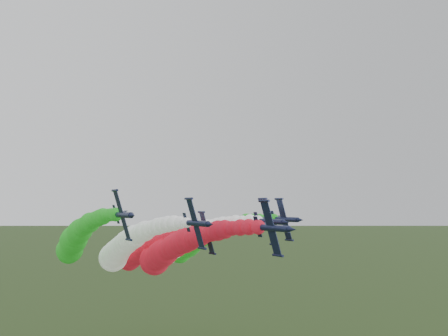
% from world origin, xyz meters
% --- Properties ---
extents(jet_lead, '(10.95, 68.48, 20.30)m').
position_xyz_m(jet_lead, '(-3.48, 30.06, 34.94)').
color(jet_lead, '#121736').
rests_on(jet_lead, ground).
extents(jet_inner_left, '(11.49, 69.24, 21.07)m').
position_xyz_m(jet_inner_left, '(-10.19, 43.95, 35.15)').
color(jet_inner_left, '#121736').
rests_on(jet_inner_left, ground).
extents(jet_inner_right, '(10.78, 68.51, 20.33)m').
position_xyz_m(jet_inner_right, '(4.95, 41.04, 35.52)').
color(jet_inner_right, '#121736').
rests_on(jet_inner_right, ground).
extents(jet_outer_left, '(10.74, 68.50, 20.32)m').
position_xyz_m(jet_outer_left, '(-21.28, 50.31, 37.05)').
color(jet_outer_left, '#121736').
rests_on(jet_outer_left, ground).
extents(jet_outer_right, '(11.31, 69.07, 20.89)m').
position_xyz_m(jet_outer_right, '(13.99, 47.92, 35.29)').
color(jet_outer_right, '#121736').
rests_on(jet_outer_right, ground).
extents(jet_trail, '(10.88, 68.64, 20.46)m').
position_xyz_m(jet_trail, '(-0.56, 55.11, 32.84)').
color(jet_trail, '#121736').
rests_on(jet_trail, ground).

